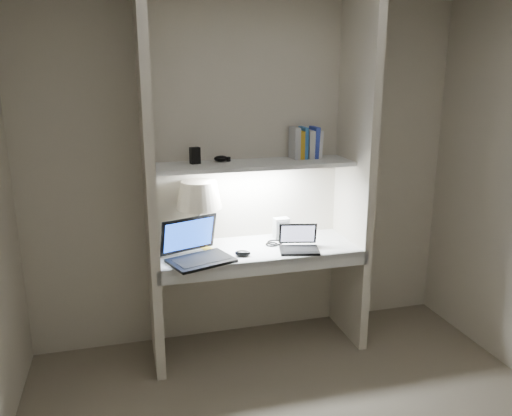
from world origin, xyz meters
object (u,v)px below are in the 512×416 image
object	(u,v)px
table_lamp	(199,203)
speaker	(281,228)
laptop_netbook	(299,244)
book_row	(305,143)
laptop_main	(196,251)

from	to	relation	value
table_lamp	speaker	xyz separation A→B (m)	(0.61, 0.01, -0.24)
laptop_netbook	book_row	bearing A→B (deg)	77.85
laptop_netbook	speaker	bearing A→B (deg)	111.44
laptop_netbook	laptop_main	bearing A→B (deg)	-166.38
table_lamp	speaker	world-z (taller)	table_lamp
table_lamp	laptop_main	bearing A→B (deg)	-104.32
laptop_main	table_lamp	bearing A→B (deg)	56.22
speaker	book_row	bearing A→B (deg)	5.39
laptop_main	book_row	distance (m)	1.12
laptop_main	book_row	world-z (taller)	book_row
speaker	book_row	world-z (taller)	book_row
table_lamp	speaker	distance (m)	0.66
table_lamp	laptop_main	world-z (taller)	table_lamp
table_lamp	book_row	size ratio (longest dim) A/B	2.06
table_lamp	book_row	distance (m)	0.89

